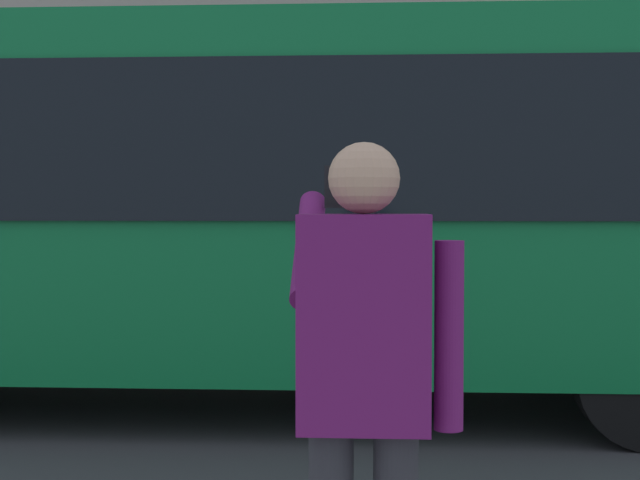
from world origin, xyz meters
TOP-DOWN VIEW (x-y plane):
  - ground_plane at (0.00, 0.00)m, footprint 60.00×60.00m
  - red_bus at (1.18, 0.11)m, footprint 9.05×2.54m
  - pedestrian_photographer at (0.06, 4.58)m, footprint 0.53×0.52m

SIDE VIEW (x-z plane):
  - ground_plane at x=0.00m, z-range 0.00..0.00m
  - pedestrian_photographer at x=0.06m, z-range 0.29..1.99m
  - red_bus at x=1.18m, z-range 0.14..3.22m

